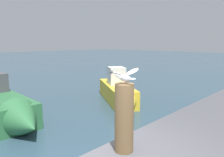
{
  "coord_description": "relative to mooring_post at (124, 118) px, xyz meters",
  "views": [
    {
      "loc": [
        -2.03,
        -2.43,
        2.82
      ],
      "look_at": [
        0.43,
        -0.11,
        2.27
      ],
      "focal_mm": 35.87,
      "sensor_mm": 36.0,
      "label": 1
    }
  ],
  "objects": [
    {
      "name": "mooring_post",
      "position": [
        0.0,
        0.0,
        0.0
      ],
      "size": [
        0.29,
        0.29,
        1.05
      ],
      "primitive_type": "cylinder",
      "color": "brown",
      "rests_on": "harbor_quay"
    },
    {
      "name": "boat_green",
      "position": [
        0.46,
        6.17,
        -1.16
      ],
      "size": [
        1.73,
        5.77,
        3.8
      ],
      "color": "#2D6B3D",
      "rests_on": "ground_plane"
    },
    {
      "name": "boat_yellow",
      "position": [
        5.15,
        4.66,
        -1.19
      ],
      "size": [
        3.23,
        4.18,
        1.64
      ],
      "color": "yellow",
      "rests_on": "ground_plane"
    },
    {
      "name": "seagull",
      "position": [
        0.0,
        0.0,
        0.64
      ],
      "size": [
        0.59,
        0.39,
        0.22
      ],
      "color": "tan",
      "rests_on": "mooring_post"
    }
  ]
}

